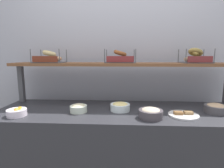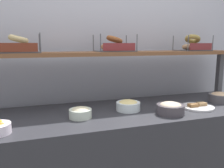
{
  "view_description": "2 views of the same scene",
  "coord_description": "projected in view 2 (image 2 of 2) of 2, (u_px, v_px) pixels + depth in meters",
  "views": [
    {
      "loc": [
        0.01,
        -1.59,
        1.36
      ],
      "look_at": [
        -0.08,
        0.01,
        1.1
      ],
      "focal_mm": 28.27,
      "sensor_mm": 36.0,
      "label": 1
    },
    {
      "loc": [
        -0.66,
        -1.56,
        1.34
      ],
      "look_at": [
        -0.13,
        0.01,
        1.05
      ],
      "focal_mm": 37.02,
      "sensor_mm": 36.0,
      "label": 2
    }
  ],
  "objects": [
    {
      "name": "deli_counter",
      "position": [
        128.0,
        162.0,
        1.82
      ],
      "size": [
        2.32,
        0.7,
        0.85
      ],
      "primitive_type": "cube",
      "color": "#2D2D33",
      "rests_on": "ground_plane"
    },
    {
      "name": "bowl_potato_salad",
      "position": [
        80.0,
        112.0,
        1.55
      ],
      "size": [
        0.15,
        0.15,
        0.08
      ],
      "color": "silver",
      "rests_on": "deli_counter"
    },
    {
      "name": "serving_plate_white",
      "position": [
        198.0,
        107.0,
        1.8
      ],
      "size": [
        0.25,
        0.25,
        0.04
      ],
      "color": "white",
      "rests_on": "deli_counter"
    },
    {
      "name": "bagel_basket_cinnamon_raisin",
      "position": [
        114.0,
        46.0,
        1.93
      ],
      "size": [
        0.32,
        0.24,
        0.14
      ],
      "color": "#4C4C51",
      "rests_on": "upper_shelf"
    },
    {
      "name": "bowl_egg_salad",
      "position": [
        128.0,
        105.0,
        1.73
      ],
      "size": [
        0.18,
        0.18,
        0.08
      ],
      "color": "white",
      "rests_on": "deli_counter"
    },
    {
      "name": "bagel_basket_plain",
      "position": [
        19.0,
        46.0,
        1.66
      ],
      "size": [
        0.3,
        0.26,
        0.14
      ],
      "color": "#4C4C51",
      "rests_on": "upper_shelf"
    },
    {
      "name": "bowl_hummus",
      "position": [
        220.0,
        97.0,
        1.99
      ],
      "size": [
        0.19,
        0.19,
        0.08
      ],
      "color": "#4F4B4F",
      "rests_on": "deli_counter"
    },
    {
      "name": "shelf_riser_right",
      "position": [
        219.0,
        74.0,
        2.31
      ],
      "size": [
        0.05,
        0.05,
        0.4
      ],
      "primitive_type": "cube",
      "color": "#4C4C51",
      "rests_on": "deli_counter"
    },
    {
      "name": "back_wall",
      "position": [
        107.0,
        59.0,
        2.2
      ],
      "size": [
        3.52,
        0.06,
        2.4
      ],
      "primitive_type": "cube",
      "color": "#ACADB9",
      "rests_on": "ground_plane"
    },
    {
      "name": "bagel_basket_everything",
      "position": [
        192.0,
        45.0,
        2.15
      ],
      "size": [
        0.27,
        0.25,
        0.16
      ],
      "color": "#4C4C51",
      "rests_on": "upper_shelf"
    },
    {
      "name": "bowl_tuna_salad",
      "position": [
        170.0,
        108.0,
        1.64
      ],
      "size": [
        0.2,
        0.2,
        0.09
      ],
      "color": "#494248",
      "rests_on": "deli_counter"
    },
    {
      "name": "upper_shelf",
      "position": [
        116.0,
        53.0,
        1.93
      ],
      "size": [
        2.28,
        0.32,
        0.03
      ],
      "primitive_type": "cube",
      "color": "brown",
      "rests_on": "shelf_riser_left"
    }
  ]
}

